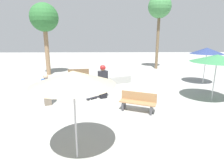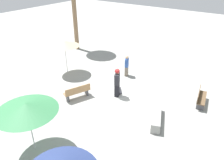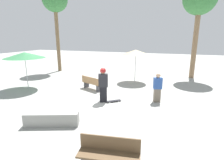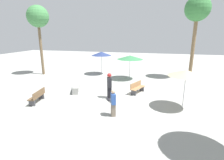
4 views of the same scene
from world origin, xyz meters
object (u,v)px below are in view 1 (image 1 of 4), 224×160
concrete_ledge (117,80)px  palm_tree_right (160,8)px  bystander_watching (47,90)px  skater_main (103,80)px  palm_tree_center_right (44,19)px  bench_far (79,74)px  skateboard (93,98)px  shade_umbrella_navy (207,51)px  shade_umbrella_green (217,58)px  bench_near (138,102)px  shade_umbrella_tan (73,78)px

concrete_ledge → palm_tree_right: 9.67m
palm_tree_right → bystander_watching: (-8.04, -10.26, -5.32)m
bystander_watching → skater_main: bearing=175.9°
skater_main → palm_tree_center_right: palm_tree_center_right is taller
bench_far → skateboard: bearing=-81.5°
shade_umbrella_navy → skater_main: bearing=-157.7°
palm_tree_center_right → bystander_watching: (2.36, -7.30, -3.96)m
shade_umbrella_navy → shade_umbrella_green: 3.68m
bench_near → shade_umbrella_tan: bearing=77.7°
shade_umbrella_green → palm_tree_right: 10.56m
bench_far → skater_main: bearing=-75.1°
concrete_ledge → shade_umbrella_green: shade_umbrella_green is taller
bench_near → shade_umbrella_navy: bearing=-116.5°
palm_tree_right → bystander_watching: palm_tree_right is taller
shade_umbrella_green → palm_tree_center_right: palm_tree_center_right is taller
shade_umbrella_navy → bystander_watching: (-9.70, -3.85, -1.56)m
concrete_ledge → bench_far: bench_far is taller
bystander_watching → concrete_ledge: bearing=-155.6°
concrete_ledge → bystander_watching: (-3.53, -4.00, 0.51)m
palm_tree_right → bystander_watching: bearing=-128.1°
concrete_ledge → shade_umbrella_navy: size_ratio=0.82×
shade_umbrella_navy → skateboard: bearing=-158.2°
shade_umbrella_tan → bystander_watching: size_ratio=1.57×
skater_main → palm_tree_right: bearing=-144.5°
skateboard → palm_tree_right: palm_tree_right is taller
shade_umbrella_green → shade_umbrella_tan: bearing=-145.3°
shade_umbrella_green → bystander_watching: 8.48m
skateboard → bench_near: (2.12, -1.66, 0.37)m
palm_tree_center_right → bystander_watching: size_ratio=3.90×
concrete_ledge → bench_near: (0.71, -4.82, 0.17)m
concrete_ledge → bystander_watching: 5.36m
bench_far → bystander_watching: size_ratio=1.07×
concrete_ledge → shade_umbrella_tan: (-1.45, -7.89, 1.98)m
skateboard → shade_umbrella_green: size_ratio=0.29×
palm_tree_center_right → concrete_ledge: bearing=-29.3°
bystander_watching → bench_near: bearing=144.9°
shade_umbrella_navy → bystander_watching: size_ratio=1.65×
skateboard → shade_umbrella_navy: (7.57, 3.02, 2.27)m
bench_near → bench_far: same height
concrete_ledge → shade_umbrella_navy: 6.51m
skater_main → bench_near: size_ratio=1.11×
palm_tree_center_right → palm_tree_right: bearing=15.9°
bench_far → bystander_watching: bystander_watching is taller
shade_umbrella_navy → palm_tree_right: palm_tree_right is taller
skateboard → palm_tree_right: size_ratio=0.10×
bench_near → bench_far: size_ratio=1.00×
bench_near → bystander_watching: bystander_watching is taller
palm_tree_right → palm_tree_center_right: (-10.40, -2.95, -1.36)m
skater_main → palm_tree_center_right: (-5.02, 6.34, 3.75)m
shade_umbrella_green → shade_umbrella_tan: size_ratio=1.05×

